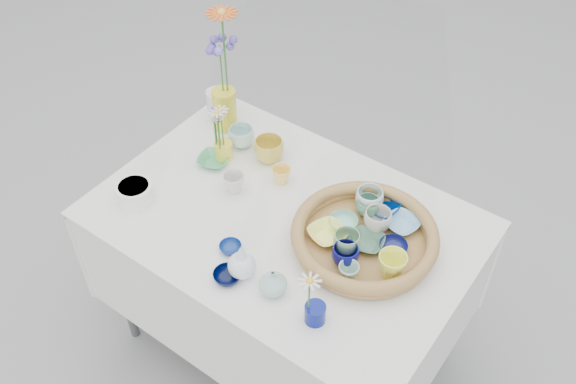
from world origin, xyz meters
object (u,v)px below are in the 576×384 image
Objects in this scene: wicker_tray at (364,237)px; tall_vase_yellow at (225,109)px; bud_vase_seafoam at (273,282)px; display_table at (285,342)px.

tall_vase_yellow is (-0.75, 0.21, 0.05)m from wicker_tray.
tall_vase_yellow is at bearing 139.84° from bud_vase_seafoam.
wicker_tray is at bearing 68.31° from bud_vase_seafoam.
wicker_tray is at bearing -15.63° from tall_vase_yellow.
display_table is 0.85m from wicker_tray.
bud_vase_seafoam reaches higher than wicker_tray.
wicker_tray is 5.26× the size of bud_vase_seafoam.
display_table is at bearing -169.88° from wicker_tray.
wicker_tray is (0.28, 0.05, 0.80)m from display_table.
tall_vase_yellow is (-0.47, 0.26, 0.85)m from display_table.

